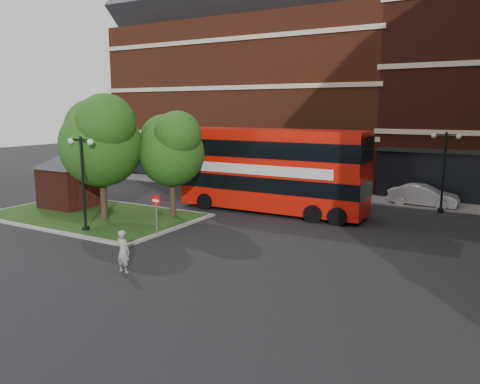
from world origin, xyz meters
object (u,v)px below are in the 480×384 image
Objects in this scene: car_white at (423,196)px; car_silver at (270,182)px; woman at (123,251)px; bus at (271,165)px.

car_silver is at bearing 92.48° from car_white.
car_white is (11.32, 0.00, -0.02)m from car_silver.
car_white is at bearing -112.20° from woman.
car_silver is at bearing 116.16° from bus.
car_white is (8.21, 19.30, -0.13)m from woman.
bus reaches higher than car_white.
bus is 12.94m from woman.
car_white is at bearing 38.56° from bus.
woman is at bearing 159.43° from car_white.
car_silver is (-3.10, 19.30, -0.11)m from woman.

